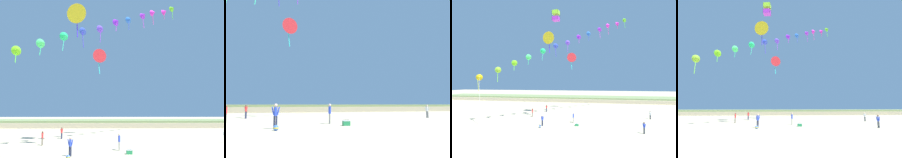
% 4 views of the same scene
% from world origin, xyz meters
% --- Properties ---
extents(ground_plane, '(240.00, 240.00, 0.00)m').
position_xyz_m(ground_plane, '(0.00, 0.00, 0.00)').
color(ground_plane, '#C1B28E').
extents(dune_ridge, '(120.00, 13.68, 1.62)m').
position_xyz_m(dune_ridge, '(0.00, 43.68, 0.80)').
color(dune_ridge, tan).
rests_on(dune_ridge, ground).
extents(person_near_right, '(0.24, 0.60, 1.73)m').
position_xyz_m(person_near_right, '(-1.51, 8.11, 1.00)').
color(person_near_right, gray).
rests_on(person_near_right, ground).
extents(person_mid_center, '(0.48, 0.43, 1.61)m').
position_xyz_m(person_mid_center, '(12.30, 13.68, 0.93)').
color(person_mid_center, '#474C56').
rests_on(person_mid_center, ground).
extents(person_far_left, '(0.22, 0.58, 1.65)m').
position_xyz_m(person_far_left, '(-10.38, 11.70, 0.95)').
color(person_far_left, '#726656').
rests_on(person_far_left, ground).
extents(person_far_right, '(0.36, 0.53, 1.64)m').
position_xyz_m(person_far_right, '(-9.29, 17.89, 0.95)').
color(person_far_right, '#282D4C').
rests_on(person_far_right, ground).
extents(person_far_center, '(0.59, 0.30, 1.72)m').
position_xyz_m(person_far_center, '(-6.08, 5.07, 1.00)').
color(person_far_center, '#282D4C').
rests_on(person_far_center, ground).
extents(large_kite_low_lead, '(2.56, 1.62, 4.32)m').
position_xyz_m(large_kite_low_lead, '(-4.23, 23.53, 13.42)').
color(large_kite_low_lead, red).
extents(beach_cooler, '(0.58, 0.41, 0.46)m').
position_xyz_m(beach_cooler, '(-0.65, 6.05, 0.21)').
color(beach_cooler, '#23844C').
rests_on(beach_cooler, ground).
extents(beach_ball, '(0.36, 0.36, 0.36)m').
position_xyz_m(beach_ball, '(-6.06, 3.82, 0.18)').
color(beach_ball, blue).
rests_on(beach_ball, ground).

